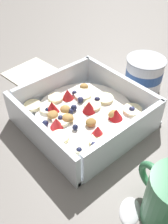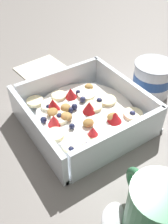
# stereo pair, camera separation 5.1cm
# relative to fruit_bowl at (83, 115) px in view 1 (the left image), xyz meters

# --- Properties ---
(ground_plane) EXTENTS (2.40, 2.40, 0.00)m
(ground_plane) POSITION_rel_fruit_bowl_xyz_m (-0.00, 0.01, -0.02)
(ground_plane) COLOR gray
(fruit_bowl) EXTENTS (0.22, 0.22, 0.07)m
(fruit_bowl) POSITION_rel_fruit_bowl_xyz_m (0.00, 0.00, 0.00)
(fruit_bowl) COLOR white
(fruit_bowl) RESTS_ON ground
(yogurt_cup) EXTENTS (0.09, 0.09, 0.08)m
(yogurt_cup) POSITION_rel_fruit_bowl_xyz_m (-0.00, 0.19, 0.02)
(yogurt_cup) COLOR white
(yogurt_cup) RESTS_ON ground
(folded_napkin) EXTENTS (0.13, 0.13, 0.01)m
(folded_napkin) POSITION_rel_fruit_bowl_xyz_m (-0.23, 0.02, -0.02)
(folded_napkin) COLOR silver
(folded_napkin) RESTS_ON ground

